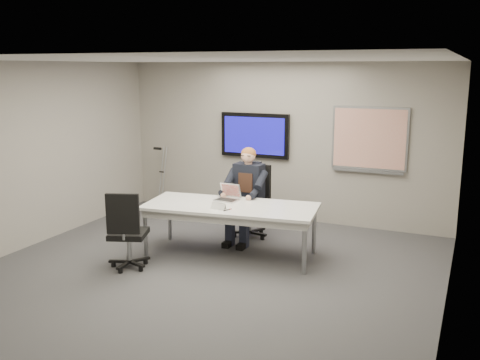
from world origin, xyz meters
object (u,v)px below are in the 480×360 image
at_px(office_chair_near, 128,245).
at_px(office_chair_far, 251,214).
at_px(laptop, 228,196).
at_px(seated_person, 244,205).
at_px(conference_table, 231,211).

bearing_deg(office_chair_near, office_chair_far, -136.38).
bearing_deg(office_chair_far, laptop, -86.85).
relative_size(seated_person, laptop, 4.15).
xyz_separation_m(conference_table, laptop, (-0.16, 0.26, 0.15)).
height_order(office_chair_near, laptop, office_chair_near).
bearing_deg(laptop, office_chair_far, 88.92).
height_order(conference_table, office_chair_near, office_chair_near).
distance_m(office_chair_far, laptop, 0.83).
bearing_deg(office_chair_far, seated_person, -81.78).
relative_size(office_chair_far, office_chair_near, 1.07).
distance_m(office_chair_far, office_chair_near, 2.23).
bearing_deg(office_chair_near, laptop, -144.64).
bearing_deg(laptop, office_chair_near, -118.40).
distance_m(office_chair_near, seated_person, 2.00).
xyz_separation_m(conference_table, seated_person, (-0.09, 0.68, -0.08)).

